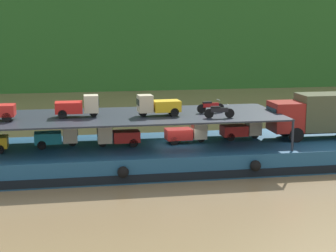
{
  "coord_description": "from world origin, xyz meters",
  "views": [
    {
      "loc": [
        -6.92,
        -34.87,
        9.39
      ],
      "look_at": [
        -0.63,
        0.0,
        2.7
      ],
      "focal_mm": 58.62,
      "sensor_mm": 36.0,
      "label": 1
    }
  ],
  "objects_px": {
    "motorcycle_upper_centre": "(210,106)",
    "mini_truck_lower_aft": "(57,136)",
    "mini_truck_upper_mid": "(78,106)",
    "mini_truck_lower_bow": "(242,129)",
    "cargo_barge": "(177,154)",
    "covered_lorry": "(321,114)",
    "mini_truck_lower_fore": "(187,133)",
    "mini_truck_upper_fore": "(158,105)",
    "motorcycle_upper_port": "(219,111)",
    "mini_truck_lower_mid": "(118,136)"
  },
  "relations": [
    {
      "from": "cargo_barge",
      "to": "motorcycle_upper_centre",
      "type": "relative_size",
      "value": 15.92
    },
    {
      "from": "mini_truck_lower_bow",
      "to": "mini_truck_lower_fore",
      "type": "bearing_deg",
      "value": -172.56
    },
    {
      "from": "cargo_barge",
      "to": "motorcycle_upper_centre",
      "type": "bearing_deg",
      "value": 0.55
    },
    {
      "from": "mini_truck_upper_mid",
      "to": "mini_truck_upper_fore",
      "type": "height_order",
      "value": "same"
    },
    {
      "from": "mini_truck_lower_aft",
      "to": "mini_truck_lower_fore",
      "type": "xyz_separation_m",
      "value": [
        8.49,
        -0.31,
        0.0
      ]
    },
    {
      "from": "covered_lorry",
      "to": "mini_truck_lower_bow",
      "type": "xyz_separation_m",
      "value": [
        -5.5,
        0.65,
        -1.0
      ]
    },
    {
      "from": "cargo_barge",
      "to": "covered_lorry",
      "type": "xyz_separation_m",
      "value": [
        10.12,
        -0.04,
        2.45
      ]
    },
    {
      "from": "mini_truck_lower_fore",
      "to": "mini_truck_upper_mid",
      "type": "relative_size",
      "value": 1.01
    },
    {
      "from": "cargo_barge",
      "to": "covered_lorry",
      "type": "relative_size",
      "value": 3.84
    },
    {
      "from": "motorcycle_upper_centre",
      "to": "cargo_barge",
      "type": "bearing_deg",
      "value": -179.45
    },
    {
      "from": "cargo_barge",
      "to": "mini_truck_lower_fore",
      "type": "relative_size",
      "value": 10.92
    },
    {
      "from": "mini_truck_lower_aft",
      "to": "mini_truck_lower_mid",
      "type": "xyz_separation_m",
      "value": [
        3.88,
        -0.48,
        0.0
      ]
    },
    {
      "from": "mini_truck_lower_aft",
      "to": "mini_truck_upper_fore",
      "type": "bearing_deg",
      "value": -8.6
    },
    {
      "from": "motorcycle_upper_centre",
      "to": "mini_truck_upper_mid",
      "type": "bearing_deg",
      "value": -179.38
    },
    {
      "from": "covered_lorry",
      "to": "mini_truck_upper_mid",
      "type": "distance_m",
      "value": 16.61
    },
    {
      "from": "covered_lorry",
      "to": "mini_truck_lower_fore",
      "type": "height_order",
      "value": "covered_lorry"
    },
    {
      "from": "mini_truck_lower_aft",
      "to": "mini_truck_lower_bow",
      "type": "distance_m",
      "value": 12.47
    },
    {
      "from": "mini_truck_lower_fore",
      "to": "motorcycle_upper_centre",
      "type": "distance_m",
      "value": 2.35
    },
    {
      "from": "mini_truck_lower_fore",
      "to": "motorcycle_upper_port",
      "type": "distance_m",
      "value": 3.21
    },
    {
      "from": "covered_lorry",
      "to": "mini_truck_lower_fore",
      "type": "relative_size",
      "value": 2.84
    },
    {
      "from": "mini_truck_lower_bow",
      "to": "mini_truck_upper_fore",
      "type": "xyz_separation_m",
      "value": [
        -6.02,
        -1.18,
        2.0
      ]
    },
    {
      "from": "mini_truck_upper_fore",
      "to": "motorcycle_upper_centre",
      "type": "distance_m",
      "value": 3.68
    },
    {
      "from": "covered_lorry",
      "to": "mini_truck_lower_bow",
      "type": "distance_m",
      "value": 5.63
    },
    {
      "from": "motorcycle_upper_centre",
      "to": "mini_truck_lower_aft",
      "type": "bearing_deg",
      "value": 177.85
    },
    {
      "from": "mini_truck_lower_fore",
      "to": "mini_truck_upper_mid",
      "type": "distance_m",
      "value": 7.38
    },
    {
      "from": "covered_lorry",
      "to": "mini_truck_lower_mid",
      "type": "height_order",
      "value": "covered_lorry"
    },
    {
      "from": "mini_truck_lower_bow",
      "to": "mini_truck_upper_mid",
      "type": "relative_size",
      "value": 1.01
    },
    {
      "from": "mini_truck_upper_mid",
      "to": "mini_truck_lower_bow",
      "type": "bearing_deg",
      "value": 3.51
    },
    {
      "from": "covered_lorry",
      "to": "motorcycle_upper_centre",
      "type": "relative_size",
      "value": 4.15
    },
    {
      "from": "mini_truck_upper_mid",
      "to": "motorcycle_upper_centre",
      "type": "height_order",
      "value": "mini_truck_upper_mid"
    },
    {
      "from": "covered_lorry",
      "to": "motorcycle_upper_centre",
      "type": "bearing_deg",
      "value": 179.54
    },
    {
      "from": "cargo_barge",
      "to": "mini_truck_lower_mid",
      "type": "relative_size",
      "value": 11.0
    },
    {
      "from": "motorcycle_upper_port",
      "to": "mini_truck_upper_mid",
      "type": "bearing_deg",
      "value": 166.99
    },
    {
      "from": "cargo_barge",
      "to": "mini_truck_upper_fore",
      "type": "bearing_deg",
      "value": -157.53
    },
    {
      "from": "mini_truck_lower_bow",
      "to": "mini_truck_lower_aft",
      "type": "bearing_deg",
      "value": -179.04
    },
    {
      "from": "cargo_barge",
      "to": "mini_truck_lower_mid",
      "type": "xyz_separation_m",
      "value": [
        -3.97,
        -0.08,
        1.44
      ]
    },
    {
      "from": "mini_truck_upper_mid",
      "to": "mini_truck_upper_fore",
      "type": "relative_size",
      "value": 0.99
    },
    {
      "from": "mini_truck_lower_aft",
      "to": "mini_truck_upper_mid",
      "type": "xyz_separation_m",
      "value": [
        1.39,
        -0.47,
        2.0
      ]
    },
    {
      "from": "mini_truck_lower_fore",
      "to": "mini_truck_upper_mid",
      "type": "xyz_separation_m",
      "value": [
        -7.1,
        -0.16,
        2.0
      ]
    },
    {
      "from": "mini_truck_lower_mid",
      "to": "motorcycle_upper_centre",
      "type": "xyz_separation_m",
      "value": [
        6.19,
        0.1,
        1.74
      ]
    },
    {
      "from": "cargo_barge",
      "to": "mini_truck_lower_bow",
      "type": "bearing_deg",
      "value": 7.48
    },
    {
      "from": "mini_truck_upper_mid",
      "to": "motorcycle_upper_port",
      "type": "distance_m",
      "value": 8.93
    },
    {
      "from": "mini_truck_lower_aft",
      "to": "mini_truck_lower_fore",
      "type": "bearing_deg",
      "value": -2.1
    },
    {
      "from": "mini_truck_lower_mid",
      "to": "mini_truck_upper_mid",
      "type": "bearing_deg",
      "value": 179.78
    },
    {
      "from": "mini_truck_lower_bow",
      "to": "mini_truck_upper_fore",
      "type": "bearing_deg",
      "value": -168.87
    },
    {
      "from": "covered_lorry",
      "to": "mini_truck_upper_fore",
      "type": "bearing_deg",
      "value": -177.35
    },
    {
      "from": "mini_truck_lower_bow",
      "to": "mini_truck_lower_mid",
      "type": "bearing_deg",
      "value": -175.41
    },
    {
      "from": "mini_truck_lower_fore",
      "to": "mini_truck_upper_fore",
      "type": "bearing_deg",
      "value": -161.96
    },
    {
      "from": "mini_truck_upper_mid",
      "to": "cargo_barge",
      "type": "bearing_deg",
      "value": 0.65
    },
    {
      "from": "mini_truck_lower_aft",
      "to": "cargo_barge",
      "type": "bearing_deg",
      "value": -2.91
    }
  ]
}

